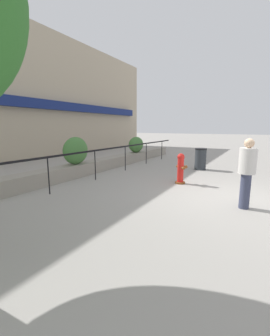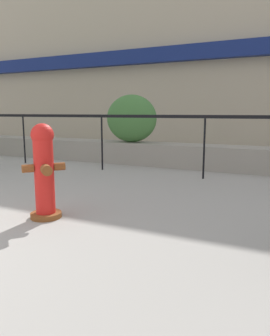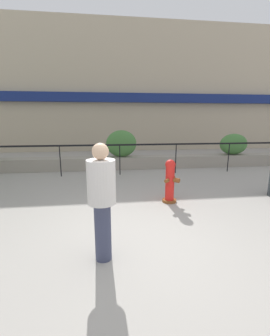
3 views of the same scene
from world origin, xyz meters
The scene contains 8 objects.
ground_plane centered at (0.00, 0.00, 0.00)m, with size 120.00×120.00×0.00m, color #9E9991.
building_facade centered at (0.00, 11.98, 3.99)m, with size 30.00×1.36×8.00m.
planter_wall_low centered at (0.00, 6.00, 0.25)m, with size 18.00×0.70×0.50m, color gray.
fence_railing_segment centered at (0.00, 4.90, 1.02)m, with size 15.00×0.05×1.15m.
hedge_bush_1 centered at (0.14, 6.00, 1.05)m, with size 1.26×0.62×1.10m, color #427538.
hedge_bush_2 centered at (5.11, 6.00, 0.96)m, with size 1.25×0.70×0.92m, color #427538.
fire_hydrant centered at (1.07, 1.90, 0.55)m, with size 0.50×0.50×1.08m.
pedestrian centered at (-0.56, -0.28, 0.99)m, with size 0.57×0.57×1.73m.
Camera 3 is at (-0.47, -3.31, 2.04)m, focal length 24.00 mm.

